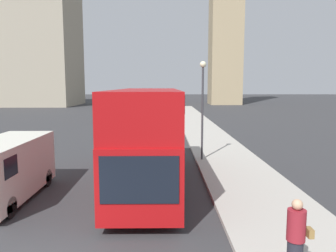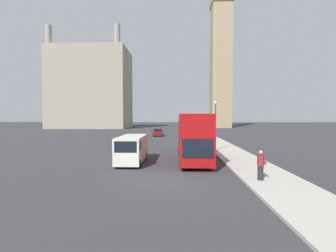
# 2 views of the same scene
# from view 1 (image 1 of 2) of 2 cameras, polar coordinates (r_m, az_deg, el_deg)

# --- Properties ---
(building_block_distant) EXTENTS (26.54, 15.81, 33.78)m
(building_block_distant) POSITION_cam_1_polar(r_m,az_deg,el_deg) (80.05, -25.40, 13.27)
(building_block_distant) COLOR #9E937F
(building_block_distant) RESTS_ON ground_plane
(red_double_decker_bus) EXTENTS (2.62, 10.07, 4.24)m
(red_double_decker_bus) POSITION_cam_1_polar(r_m,az_deg,el_deg) (14.23, -3.55, -1.17)
(red_double_decker_bus) COLOR #A80F11
(red_double_decker_bus) RESTS_ON ground_plane
(white_van) EXTENTS (2.05, 5.23, 2.34)m
(white_van) POSITION_cam_1_polar(r_m,az_deg,el_deg) (14.04, -26.59, -6.70)
(white_van) COLOR silver
(white_van) RESTS_ON ground_plane
(pedestrian) EXTENTS (0.56, 0.40, 1.82)m
(pedestrian) POSITION_cam_1_polar(r_m,az_deg,el_deg) (8.14, 21.38, -17.87)
(pedestrian) COLOR #23232D
(pedestrian) RESTS_ON sidewalk_strip
(street_lamp) EXTENTS (0.36, 0.36, 5.61)m
(street_lamp) POSITION_cam_1_polar(r_m,az_deg,el_deg) (18.74, 6.05, 5.32)
(street_lamp) COLOR #38383D
(street_lamp) RESTS_ON sidewalk_strip
(parked_sedan) EXTENTS (1.86, 4.24, 1.57)m
(parked_sedan) POSITION_cam_1_polar(r_m,az_deg,el_deg) (40.39, -9.28, 1.77)
(parked_sedan) COLOR maroon
(parked_sedan) RESTS_ON ground_plane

